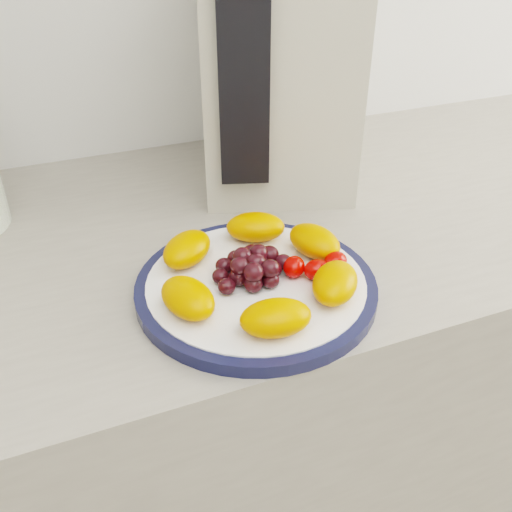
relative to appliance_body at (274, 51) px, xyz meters
name	(u,v)px	position (x,y,z in m)	size (l,w,h in m)	color
counter	(228,438)	(-0.14, -0.14, -0.64)	(3.50, 0.60, 0.90)	gray
cabinet_face	(228,449)	(-0.14, -0.14, -0.67)	(3.48, 0.58, 0.84)	#8E644D
plate_rim	(256,287)	(-0.15, -0.31, -0.18)	(0.27, 0.27, 0.01)	#111635
plate_face	(256,286)	(-0.15, -0.31, -0.18)	(0.25, 0.25, 0.02)	white
appliance_body	(274,51)	(0.00, 0.00, 0.00)	(0.21, 0.30, 0.37)	#B9B39E
appliance_panel	(244,79)	(-0.10, -0.13, 0.01)	(0.06, 0.02, 0.28)	black
fruit_plate	(262,267)	(-0.15, -0.31, -0.15)	(0.24, 0.24, 0.04)	#D36500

